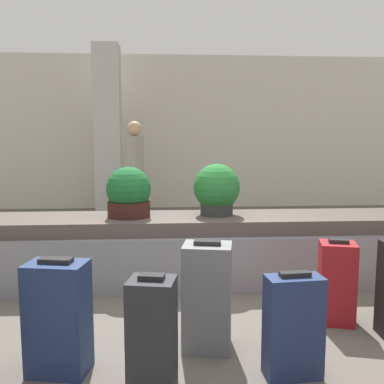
{
  "coord_description": "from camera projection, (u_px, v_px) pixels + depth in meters",
  "views": [
    {
      "loc": [
        -0.29,
        -3.12,
        1.47
      ],
      "look_at": [
        0.0,
        1.22,
        0.93
      ],
      "focal_mm": 40.0,
      "sensor_mm": 36.0,
      "label": 1
    }
  ],
  "objects": [
    {
      "name": "suitcase_5",
      "position": [
        293.0,
        326.0,
        2.63
      ],
      "size": [
        0.36,
        0.21,
        0.67
      ],
      "rotation": [
        0.0,
        0.0,
        0.09
      ],
      "color": "navy",
      "rests_on": "ground_plane"
    },
    {
      "name": "ground_plane",
      "position": [
        202.0,
        331.0,
        3.29
      ],
      "size": [
        18.0,
        18.0,
        0.0
      ],
      "primitive_type": "plane",
      "color": "#59544C"
    },
    {
      "name": "back_wall",
      "position": [
        177.0,
        133.0,
        9.06
      ],
      "size": [
        18.0,
        0.06,
        3.2
      ],
      "color": "beige",
      "rests_on": "ground_plane"
    },
    {
      "name": "carousel",
      "position": [
        192.0,
        249.0,
        4.46
      ],
      "size": [
        8.11,
        0.91,
        0.68
      ],
      "color": "gray",
      "rests_on": "ground_plane"
    },
    {
      "name": "suitcase_7",
      "position": [
        337.0,
        282.0,
        3.41
      ],
      "size": [
        0.33,
        0.32,
        0.68
      ],
      "rotation": [
        0.0,
        0.0,
        -0.25
      ],
      "color": "maroon",
      "rests_on": "ground_plane"
    },
    {
      "name": "potted_plant_1",
      "position": [
        217.0,
        190.0,
        4.45
      ],
      "size": [
        0.49,
        0.49,
        0.54
      ],
      "color": "#2D2D2D",
      "rests_on": "carousel"
    },
    {
      "name": "suitcase_2",
      "position": [
        58.0,
        318.0,
        2.67
      ],
      "size": [
        0.41,
        0.31,
        0.74
      ],
      "rotation": [
        0.0,
        0.0,
        -0.18
      ],
      "color": "navy",
      "rests_on": "ground_plane"
    },
    {
      "name": "suitcase_3",
      "position": [
        207.0,
        296.0,
        2.98
      ],
      "size": [
        0.38,
        0.33,
        0.78
      ],
      "rotation": [
        0.0,
        0.0,
        -0.18
      ],
      "color": "slate",
      "rests_on": "ground_plane"
    },
    {
      "name": "traveler_0",
      "position": [
        135.0,
        163.0,
        7.23
      ],
      "size": [
        0.31,
        0.37,
        1.76
      ],
      "rotation": [
        0.0,
        0.0,
        -1.99
      ],
      "color": "#282833",
      "rests_on": "ground_plane"
    },
    {
      "name": "potted_plant_0",
      "position": [
        129.0,
        194.0,
        4.35
      ],
      "size": [
        0.45,
        0.45,
        0.51
      ],
      "color": "#381914",
      "rests_on": "carousel"
    },
    {
      "name": "suitcase_0",
      "position": [
        152.0,
        336.0,
        2.46
      ],
      "size": [
        0.3,
        0.28,
        0.71
      ],
      "rotation": [
        0.0,
        0.0,
        -0.19
      ],
      "color": "#232328",
      "rests_on": "ground_plane"
    },
    {
      "name": "pillar",
      "position": [
        108.0,
        132.0,
        8.05
      ],
      "size": [
        0.48,
        0.48,
        3.2
      ],
      "color": "beige",
      "rests_on": "ground_plane"
    }
  ]
}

